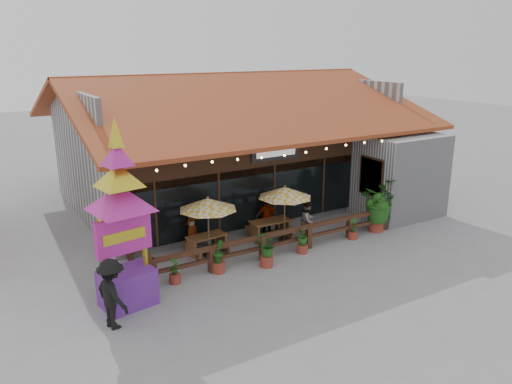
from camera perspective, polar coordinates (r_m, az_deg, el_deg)
ground at (r=19.45m, az=6.29°, el=-5.60°), size 100.00×100.00×0.00m
restaurant_building at (r=24.28m, az=-2.53°, el=4.34°), size 15.50×14.73×6.09m
patio_railing at (r=17.82m, az=1.06°, el=-5.46°), size 10.00×2.60×0.92m
umbrella_left at (r=17.46m, az=-5.52°, el=-1.39°), size 2.12×2.12×2.22m
umbrella_right at (r=18.84m, az=3.33°, el=-0.05°), size 2.55×2.55×2.21m
picnic_table_left at (r=18.18m, az=-5.65°, el=-5.60°), size 1.53×1.35×0.69m
picnic_table_right at (r=19.40m, az=1.64°, el=-3.95°), size 1.62×1.41×0.76m
thai_sign_tower at (r=14.13m, az=-15.20°, el=-1.22°), size 2.50×2.50×5.86m
tropical_plant at (r=20.56m, az=13.74°, el=-1.05°), size 2.08×2.10×2.20m
diner_a at (r=18.39m, az=-7.35°, el=-3.99°), size 0.76×0.75×1.77m
diner_b at (r=19.33m, az=5.97°, el=-3.28°), size 0.95×0.89×1.55m
diner_c at (r=19.78m, az=1.29°, el=-2.83°), size 0.94×0.71×1.48m
pedestrian at (r=13.87m, az=-16.13°, el=-11.13°), size 1.01×1.40×1.94m
planter_a at (r=16.13m, az=-9.28°, el=-9.01°), size 0.39×0.37×0.90m
planter_b at (r=16.64m, az=-4.34°, el=-7.55°), size 0.50×0.52×1.11m
planter_c at (r=16.97m, az=1.21°, el=-6.54°), size 0.81×0.75×1.12m
planter_d at (r=18.18m, az=5.33°, el=-5.56°), size 0.52×0.52×0.97m
planter_e at (r=19.78m, az=11.01°, el=-4.27°), size 0.37×0.38×0.89m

